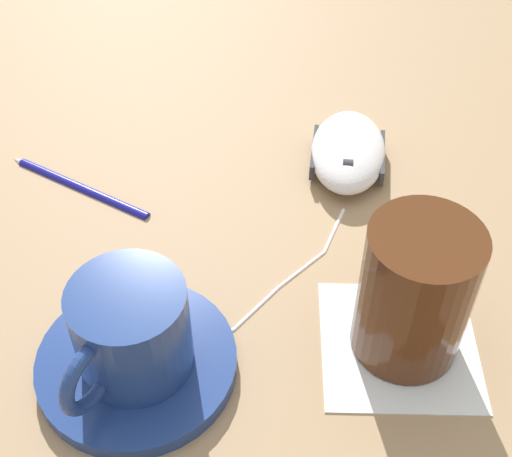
{
  "coord_description": "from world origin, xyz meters",
  "views": [
    {
      "loc": [
        0.12,
        0.36,
        0.45
      ],
      "look_at": [
        -0.0,
        -0.02,
        0.03
      ],
      "focal_mm": 50.0,
      "sensor_mm": 36.0,
      "label": 1
    }
  ],
  "objects_px": {
    "saucer": "(137,363)",
    "computer_mouse": "(348,151)",
    "pen": "(78,184)",
    "coffee_cup": "(130,331)",
    "drinking_glass": "(415,293)"
  },
  "relations": [
    {
      "from": "saucer",
      "to": "computer_mouse",
      "type": "relative_size",
      "value": 1.08
    },
    {
      "from": "saucer",
      "to": "coffee_cup",
      "type": "relative_size",
      "value": 1.51
    },
    {
      "from": "drinking_glass",
      "to": "pen",
      "type": "relative_size",
      "value": 0.91
    },
    {
      "from": "coffee_cup",
      "to": "pen",
      "type": "xyz_separation_m",
      "value": [
        0.01,
        -0.21,
        -0.05
      ]
    },
    {
      "from": "computer_mouse",
      "to": "pen",
      "type": "bearing_deg",
      "value": -10.89
    },
    {
      "from": "drinking_glass",
      "to": "pen",
      "type": "distance_m",
      "value": 0.33
    },
    {
      "from": "saucer",
      "to": "coffee_cup",
      "type": "xyz_separation_m",
      "value": [
        0.0,
        0.0,
        0.04
      ]
    },
    {
      "from": "coffee_cup",
      "to": "pen",
      "type": "height_order",
      "value": "coffee_cup"
    },
    {
      "from": "computer_mouse",
      "to": "pen",
      "type": "distance_m",
      "value": 0.25
    },
    {
      "from": "saucer",
      "to": "computer_mouse",
      "type": "distance_m",
      "value": 0.29
    },
    {
      "from": "coffee_cup",
      "to": "drinking_glass",
      "type": "height_order",
      "value": "drinking_glass"
    },
    {
      "from": "coffee_cup",
      "to": "drinking_glass",
      "type": "distance_m",
      "value": 0.2
    },
    {
      "from": "saucer",
      "to": "computer_mouse",
      "type": "height_order",
      "value": "computer_mouse"
    },
    {
      "from": "computer_mouse",
      "to": "drinking_glass",
      "type": "relative_size",
      "value": 1.19
    },
    {
      "from": "computer_mouse",
      "to": "drinking_glass",
      "type": "xyz_separation_m",
      "value": [
        0.04,
        0.2,
        0.04
      ]
    }
  ]
}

